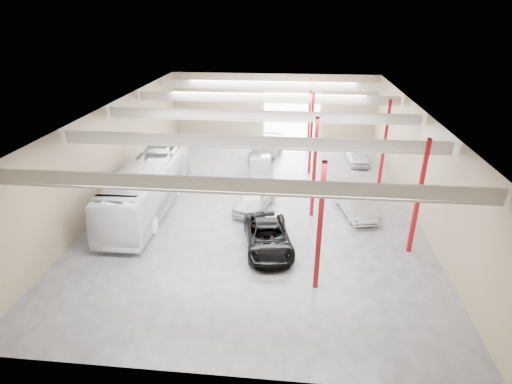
% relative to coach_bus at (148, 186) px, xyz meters
% --- Properties ---
extents(depot_shell, '(22.12, 32.12, 7.06)m').
position_rel_coach_bus_xyz_m(depot_shell, '(7.94, 2.67, 3.20)').
color(depot_shell, '#4A4A4F').
rests_on(depot_shell, ground).
extents(coach_bus, '(3.23, 12.83, 3.56)m').
position_rel_coach_bus_xyz_m(coach_bus, '(0.00, 0.00, 0.00)').
color(coach_bus, white).
rests_on(coach_bus, ground).
extents(black_sedan, '(3.64, 6.09, 1.58)m').
position_rel_coach_bus_xyz_m(black_sedan, '(8.86, -4.39, -0.99)').
color(black_sedan, black).
rests_on(black_sedan, ground).
extents(car_row_a, '(3.17, 5.18, 1.65)m').
position_rel_coach_bus_xyz_m(car_row_a, '(7.55, 0.81, -0.96)').
color(car_row_a, silver).
rests_on(car_row_a, ground).
extents(car_row_b, '(2.60, 5.35, 1.69)m').
position_rel_coach_bus_xyz_m(car_row_b, '(7.41, 6.68, -0.94)').
color(car_row_b, '#A5A4A9').
rests_on(car_row_b, ground).
extents(car_row_c, '(3.54, 6.15, 1.68)m').
position_rel_coach_bus_xyz_m(car_row_c, '(7.53, 12.02, -0.94)').
color(car_row_c, gray).
rests_on(car_row_c, ground).
extents(car_right_near, '(2.91, 5.40, 1.69)m').
position_rel_coach_bus_xyz_m(car_right_near, '(14.65, 0.85, -0.94)').
color(car_right_near, '#B4B3B8').
rests_on(car_right_near, ground).
extents(car_right_far, '(2.00, 4.42, 1.47)m').
position_rel_coach_bus_xyz_m(car_right_far, '(16.10, 11.09, -1.04)').
color(car_right_far, silver).
rests_on(car_right_far, ground).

